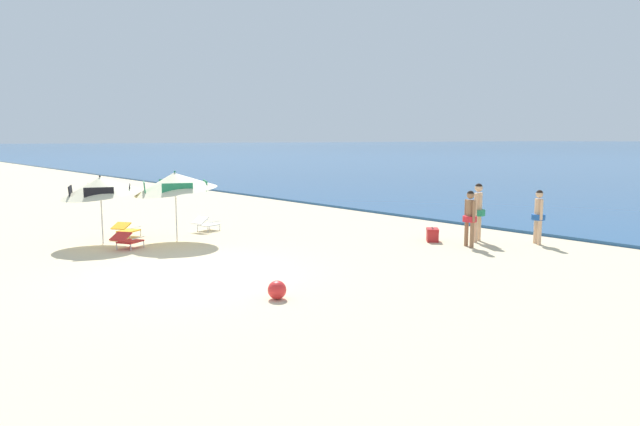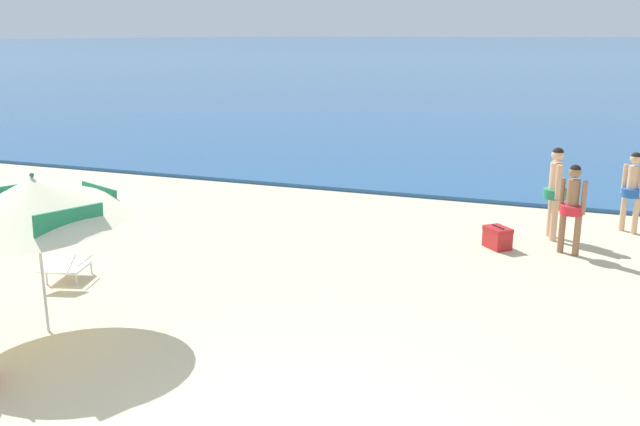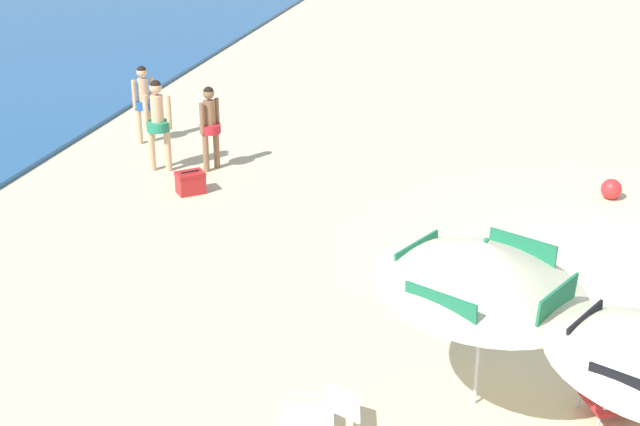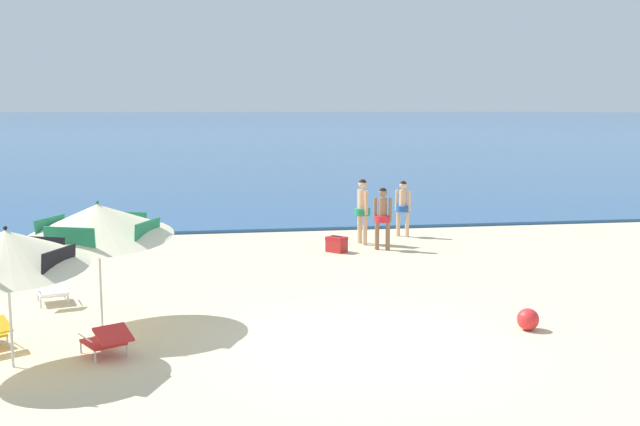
% 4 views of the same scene
% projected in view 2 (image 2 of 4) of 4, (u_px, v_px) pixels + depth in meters
% --- Properties ---
extents(ocean_water, '(800.00, 800.00, 0.10)m').
position_uv_depth(ocean_water, '(581.00, 41.00, 378.24)').
color(ocean_water, '#235184').
rests_on(ocean_water, ground).
extents(beach_umbrella_striped_main, '(2.94, 2.97, 2.24)m').
position_uv_depth(beach_umbrella_striped_main, '(34.00, 199.00, 8.72)').
color(beach_umbrella_striped_main, silver).
rests_on(beach_umbrella_striped_main, ground).
extents(lounge_chair_facing_sea, '(0.75, 1.00, 0.52)m').
position_uv_depth(lounge_chair_facing_sea, '(65.00, 266.00, 10.93)').
color(lounge_chair_facing_sea, white).
rests_on(lounge_chair_facing_sea, ground).
extents(person_standing_near_shore, '(0.46, 0.40, 1.64)m').
position_uv_depth(person_standing_near_shore, '(572.00, 203.00, 12.16)').
color(person_standing_near_shore, '#8C6042').
rests_on(person_standing_near_shore, ground).
extents(person_standing_beside, '(0.44, 0.52, 1.78)m').
position_uv_depth(person_standing_beside, '(555.00, 187.00, 13.08)').
color(person_standing_beside, '#D8A87F').
rests_on(person_standing_beside, ground).
extents(person_wading_in, '(0.40, 0.40, 1.62)m').
position_uv_depth(person_wading_in, '(633.00, 186.00, 13.52)').
color(person_wading_in, '#D8A87F').
rests_on(person_wading_in, ground).
extents(cooler_box, '(0.59, 0.60, 0.43)m').
position_uv_depth(cooler_box, '(497.00, 238.00, 12.69)').
color(cooler_box, red).
rests_on(cooler_box, ground).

